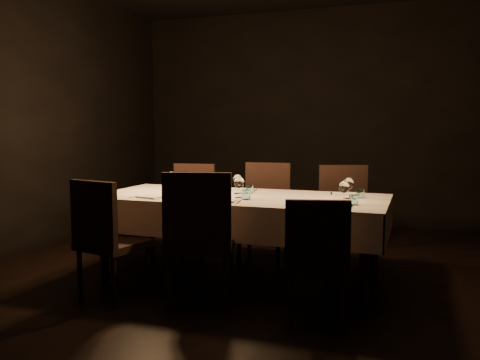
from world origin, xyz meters
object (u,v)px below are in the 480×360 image
(chair_far_left, at_px, (191,204))
(chair_far_center, at_px, (265,207))
(chair_near_right, at_px, (316,255))
(chair_near_center, at_px, (200,234))
(dining_table, at_px, (240,204))
(chair_near_left, at_px, (105,234))
(chair_far_right, at_px, (345,212))

(chair_far_left, relative_size, chair_far_center, 0.97)
(chair_near_right, bearing_deg, chair_near_center, -18.51)
(chair_far_center, bearing_deg, chair_far_left, 177.41)
(dining_table, relative_size, chair_far_left, 2.62)
(chair_near_right, distance_m, chair_far_center, 1.82)
(chair_near_left, xyz_separation_m, chair_near_right, (1.66, 0.02, -0.03))
(dining_table, distance_m, chair_near_left, 1.18)
(chair_far_left, bearing_deg, chair_far_center, -6.05)
(chair_near_center, distance_m, chair_far_center, 1.55)
(chair_near_center, xyz_separation_m, chair_near_right, (0.89, -0.07, -0.07))
(chair_near_left, xyz_separation_m, chair_far_left, (-0.01, 1.62, 0.00))
(chair_far_right, bearing_deg, chair_near_center, -138.37)
(chair_near_center, height_order, chair_far_right, chair_near_center)
(chair_near_right, height_order, chair_far_center, chair_far_center)
(chair_near_center, relative_size, chair_far_left, 1.08)
(chair_near_right, relative_size, chair_far_center, 0.89)
(chair_near_center, distance_m, chair_far_right, 1.76)
(chair_far_left, height_order, chair_far_right, chair_far_right)
(chair_near_left, bearing_deg, dining_table, -122.33)
(chair_far_left, height_order, chair_far_center, chair_far_center)
(dining_table, distance_m, chair_near_center, 0.75)
(chair_near_center, bearing_deg, chair_far_left, -79.12)
(chair_near_left, distance_m, chair_near_right, 1.66)
(chair_near_left, distance_m, chair_far_left, 1.62)
(dining_table, relative_size, chair_near_center, 2.43)
(chair_far_center, bearing_deg, chair_far_right, -4.19)
(chair_near_left, height_order, chair_far_left, chair_far_left)
(chair_near_center, height_order, chair_far_center, chair_near_center)
(chair_far_center, relative_size, chair_far_right, 1.01)
(chair_near_center, relative_size, chair_far_center, 1.04)
(chair_near_center, distance_m, chair_far_left, 1.72)
(chair_near_left, relative_size, chair_far_left, 0.99)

